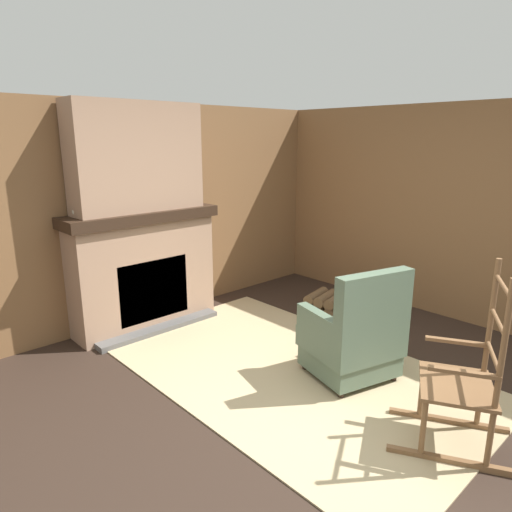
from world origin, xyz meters
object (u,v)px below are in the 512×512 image
object	(u,v)px
armchair	(354,339)
rocking_chair	(463,387)
oil_lamp_vase	(78,206)
firewood_stack	(326,303)
storage_case	(156,202)

from	to	relation	value
armchair	rocking_chair	size ratio (longest dim) A/B	0.80
oil_lamp_vase	firewood_stack	bearing A→B (deg)	63.57
rocking_chair	storage_case	distance (m)	3.39
oil_lamp_vase	storage_case	distance (m)	0.83
firewood_stack	oil_lamp_vase	size ratio (longest dim) A/B	1.59
armchair	rocking_chair	xyz separation A→B (m)	(0.99, -0.21, 0.06)
armchair	rocking_chair	world-z (taller)	rocking_chair
rocking_chair	armchair	bearing A→B (deg)	-40.89
rocking_chair	firewood_stack	world-z (taller)	rocking_chair
rocking_chair	storage_case	bearing A→B (deg)	-24.33
rocking_chair	storage_case	world-z (taller)	storage_case
firewood_stack	oil_lamp_vase	world-z (taller)	oil_lamp_vase
firewood_stack	storage_case	world-z (taller)	storage_case
armchair	oil_lamp_vase	bearing A→B (deg)	45.31
oil_lamp_vase	armchair	bearing A→B (deg)	29.79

